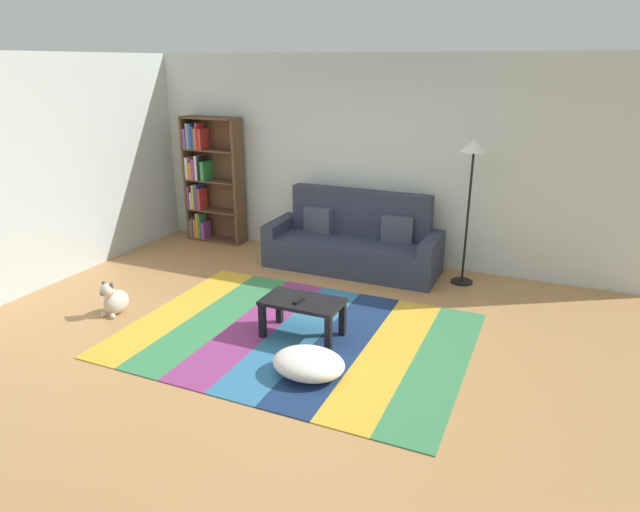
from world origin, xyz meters
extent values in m
plane|color=#B27F4C|center=(0.00, 0.00, 0.00)|extent=(14.00, 14.00, 0.00)
cube|color=silver|center=(0.00, 2.55, 1.35)|extent=(6.80, 0.10, 2.70)
cube|color=silver|center=(-3.40, 0.75, 1.35)|extent=(0.10, 5.50, 2.70)
cube|color=gold|center=(-1.44, -0.03, 0.01)|extent=(0.48, 2.46, 0.01)
cube|color=#387F4C|center=(-0.96, -0.03, 0.01)|extent=(0.48, 2.46, 0.01)
cube|color=#843370|center=(-0.48, -0.03, 0.01)|extent=(0.48, 2.46, 0.01)
cube|color=teal|center=(0.00, -0.03, 0.01)|extent=(0.48, 2.46, 0.01)
cube|color=navy|center=(0.48, -0.03, 0.01)|extent=(0.48, 2.46, 0.01)
cube|color=gold|center=(0.96, -0.03, 0.01)|extent=(0.48, 2.46, 0.01)
cube|color=#387F4C|center=(1.44, -0.03, 0.01)|extent=(0.48, 2.46, 0.01)
cube|color=#2D3347|center=(-0.15, 1.95, 0.20)|extent=(1.90, 0.80, 0.40)
cube|color=#2D3347|center=(-0.15, 2.25, 0.70)|extent=(1.90, 0.20, 0.60)
cube|color=#2D3347|center=(-1.19, 1.95, 0.28)|extent=(0.18, 0.80, 0.56)
cube|color=#2D3347|center=(0.89, 1.95, 0.28)|extent=(0.18, 0.80, 0.56)
cube|color=#42475B|center=(-0.70, 2.13, 0.56)|extent=(0.42, 0.19, 0.36)
cube|color=#42475B|center=(0.40, 2.13, 0.56)|extent=(0.42, 0.19, 0.36)
cube|color=brown|center=(-2.91, 2.30, 0.92)|extent=(0.04, 0.28, 1.84)
cube|color=brown|center=(-2.04, 2.30, 0.92)|extent=(0.04, 0.28, 1.84)
cube|color=brown|center=(-2.48, 2.43, 0.92)|extent=(0.90, 0.01, 1.84)
cube|color=brown|center=(-2.48, 2.30, 0.02)|extent=(0.86, 0.28, 0.02)
cube|color=brown|center=(-2.48, 2.30, 0.47)|extent=(0.86, 0.28, 0.02)
cube|color=brown|center=(-2.48, 2.30, 0.92)|extent=(0.86, 0.28, 0.02)
cube|color=brown|center=(-2.48, 2.30, 1.37)|extent=(0.86, 0.28, 0.02)
cube|color=brown|center=(-2.48, 2.30, 1.83)|extent=(0.86, 0.28, 0.02)
cube|color=#8C6647|center=(-2.87, 2.27, 0.16)|extent=(0.03, 0.20, 0.27)
cube|color=#334CB2|center=(-2.84, 2.30, 0.19)|extent=(0.03, 0.26, 0.32)
cube|color=orange|center=(-2.80, 2.30, 0.17)|extent=(0.04, 0.25, 0.29)
cube|color=orange|center=(-2.75, 2.29, 0.22)|extent=(0.04, 0.25, 0.39)
cube|color=green|center=(-2.71, 2.26, 0.22)|extent=(0.03, 0.19, 0.38)
cube|color=purple|center=(-2.66, 2.27, 0.15)|extent=(0.05, 0.20, 0.25)
cube|color=purple|center=(-2.88, 2.28, 0.65)|extent=(0.03, 0.22, 0.35)
cube|color=silver|center=(-2.83, 2.29, 0.61)|extent=(0.03, 0.25, 0.25)
cube|color=gold|center=(-2.79, 2.28, 0.66)|extent=(0.04, 0.23, 0.37)
cube|color=#334CB2|center=(-2.74, 2.29, 0.67)|extent=(0.04, 0.25, 0.38)
cube|color=red|center=(-2.69, 2.27, 0.64)|extent=(0.05, 0.20, 0.32)
cube|color=silver|center=(-2.87, 2.25, 1.09)|extent=(0.05, 0.16, 0.32)
cube|color=orange|center=(-2.80, 2.29, 1.06)|extent=(0.05, 0.23, 0.25)
cube|color=purple|center=(-2.75, 2.28, 1.08)|extent=(0.05, 0.22, 0.30)
cube|color=silver|center=(-2.70, 2.29, 1.11)|extent=(0.04, 0.25, 0.35)
cube|color=black|center=(-2.64, 2.26, 1.11)|extent=(0.03, 0.18, 0.35)
cube|color=green|center=(-2.59, 2.30, 1.07)|extent=(0.05, 0.26, 0.27)
cube|color=purple|center=(-2.87, 2.25, 1.53)|extent=(0.05, 0.16, 0.29)
cube|color=#668C99|center=(-2.80, 2.28, 1.56)|extent=(0.05, 0.21, 0.36)
cube|color=#334CB2|center=(-2.76, 2.28, 1.56)|extent=(0.04, 0.23, 0.35)
cube|color=#334CB2|center=(-2.71, 2.25, 1.54)|extent=(0.03, 0.16, 0.32)
cube|color=orange|center=(-2.68, 2.28, 1.53)|extent=(0.03, 0.21, 0.29)
cube|color=red|center=(-2.65, 2.27, 1.57)|extent=(0.03, 0.20, 0.38)
cube|color=red|center=(-2.60, 2.29, 1.53)|extent=(0.05, 0.23, 0.30)
cube|color=black|center=(0.07, -0.02, 0.38)|extent=(0.78, 0.44, 0.04)
cube|color=black|center=(-0.28, -0.20, 0.18)|extent=(0.06, 0.06, 0.35)
cube|color=black|center=(0.42, -0.20, 0.18)|extent=(0.06, 0.06, 0.35)
cube|color=black|center=(-0.28, 0.16, 0.18)|extent=(0.06, 0.06, 0.35)
cube|color=black|center=(0.42, 0.16, 0.18)|extent=(0.06, 0.06, 0.35)
ellipsoid|color=white|center=(0.43, -0.66, 0.12)|extent=(0.65, 0.52, 0.22)
ellipsoid|color=beige|center=(-2.02, -0.33, 0.13)|extent=(0.22, 0.30, 0.26)
sphere|color=beige|center=(-2.02, -0.44, 0.30)|extent=(0.15, 0.15, 0.15)
ellipsoid|color=#5B5750|center=(-2.02, -0.50, 0.29)|extent=(0.06, 0.07, 0.05)
ellipsoid|color=#5B5750|center=(-2.07, -0.42, 0.36)|extent=(0.05, 0.04, 0.08)
ellipsoid|color=#5B5750|center=(-1.96, -0.42, 0.36)|extent=(0.05, 0.04, 0.08)
sphere|color=beige|center=(-2.08, -0.47, 0.03)|extent=(0.06, 0.06, 0.06)
sphere|color=beige|center=(-1.96, -0.47, 0.03)|extent=(0.06, 0.06, 0.06)
cylinder|color=black|center=(1.27, 2.06, 0.01)|extent=(0.26, 0.26, 0.02)
cylinder|color=black|center=(1.27, 2.06, 0.82)|extent=(0.03, 0.03, 1.59)
cone|color=white|center=(1.27, 2.06, 1.68)|extent=(0.32, 0.32, 0.14)
cube|color=black|center=(0.05, -0.07, 0.40)|extent=(0.06, 0.15, 0.02)
camera|label=1|loc=(2.20, -4.45, 2.59)|focal=30.96mm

